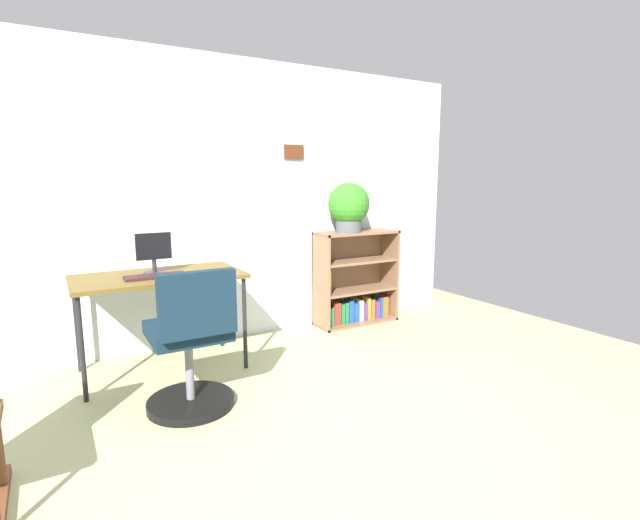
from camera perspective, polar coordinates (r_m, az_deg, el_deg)
name	(u,v)px	position (r m, az deg, el deg)	size (l,w,h in m)	color
ground_plane	(338,473)	(2.41, 2.24, -24.63)	(6.24, 6.24, 0.00)	tan
wall_back	(199,203)	(3.98, -14.63, 6.78)	(5.20, 0.12, 2.36)	silver
desk	(159,282)	(3.48, -19.11, -2.52)	(1.14, 0.62, 0.71)	brown
monitor	(154,252)	(3.49, -19.68, 0.88)	(0.24, 0.15, 0.29)	#262628
keyboard	(156,276)	(3.38, -19.48, -1.87)	(0.40, 0.15, 0.02)	#331A1A
office_chair	(191,350)	(2.88, -15.48, -10.58)	(0.52, 0.55, 0.88)	black
bookshelf_low	(354,284)	(4.51, 4.14, -2.89)	(0.81, 0.30, 0.89)	brown
potted_plant_on_shelf	(349,206)	(4.31, 3.56, 6.62)	(0.38, 0.38, 0.45)	#474C51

